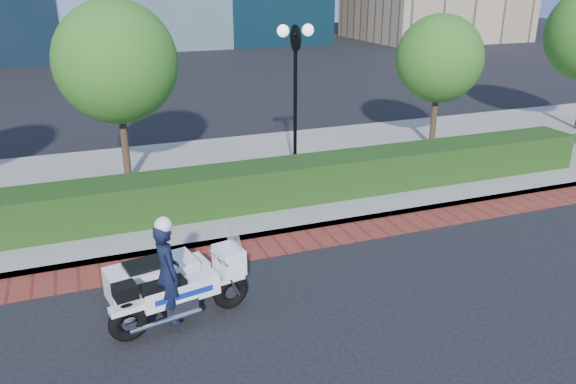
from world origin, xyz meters
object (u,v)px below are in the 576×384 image
object	(u,v)px
lamppost	(295,78)
tree_c	(439,59)
police_motorcycle	(167,280)
tree_b	(116,62)

from	to	relation	value
lamppost	tree_c	distance (m)	5.65
tree_c	police_motorcycle	bearing A→B (deg)	-145.58
tree_c	lamppost	bearing A→B (deg)	-166.70
tree_b	tree_c	world-z (taller)	tree_b
tree_b	tree_c	xyz separation A→B (m)	(10.00, -0.00, -0.39)
lamppost	tree_c	xyz separation A→B (m)	(5.50, 1.30, 0.09)
tree_c	police_motorcycle	distance (m)	12.40
tree_b	police_motorcycle	bearing A→B (deg)	-90.36
lamppost	police_motorcycle	xyz separation A→B (m)	(-4.54, -5.58, -2.27)
tree_c	tree_b	bearing A→B (deg)	180.00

